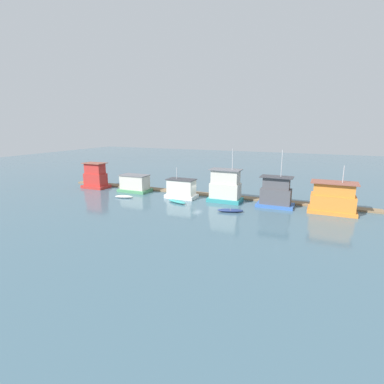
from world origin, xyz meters
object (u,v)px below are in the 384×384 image
(houseboat_white, at_px, (181,189))
(houseboat_orange, at_px, (333,199))
(houseboat_teal, at_px, (225,187))
(houseboat_blue, at_px, (276,194))
(dinghy_teal, at_px, (177,201))
(houseboat_green, at_px, (135,184))
(dinghy_navy, at_px, (230,210))
(houseboat_red, at_px, (95,177))
(dinghy_white, at_px, (124,197))

(houseboat_white, height_order, houseboat_orange, houseboat_orange)
(houseboat_teal, xyz_separation_m, houseboat_blue, (8.44, 0.24, -0.45))
(houseboat_white, xyz_separation_m, dinghy_teal, (0.87, -3.52, -1.39))
(houseboat_green, relative_size, dinghy_teal, 1.52)
(dinghy_navy, bearing_deg, houseboat_red, 169.34)
(houseboat_orange, height_order, dinghy_navy, houseboat_orange)
(houseboat_blue, bearing_deg, dinghy_white, -168.94)
(houseboat_white, relative_size, houseboat_blue, 0.60)
(dinghy_white, relative_size, dinghy_teal, 0.86)
(dinghy_white, bearing_deg, houseboat_blue, 11.06)
(houseboat_teal, bearing_deg, dinghy_teal, -149.70)
(houseboat_green, bearing_deg, houseboat_orange, -0.43)
(houseboat_red, relative_size, houseboat_green, 0.86)
(houseboat_red, height_order, dinghy_white, houseboat_red)
(houseboat_teal, height_order, dinghy_navy, houseboat_teal)
(houseboat_blue, relative_size, dinghy_white, 2.62)
(houseboat_orange, distance_m, dinghy_white, 34.87)
(houseboat_red, height_order, houseboat_orange, houseboat_orange)
(houseboat_red, bearing_deg, houseboat_orange, 0.10)
(houseboat_teal, height_order, dinghy_teal, houseboat_teal)
(houseboat_green, relative_size, houseboat_white, 1.12)
(houseboat_white, bearing_deg, houseboat_blue, 3.17)
(houseboat_red, distance_m, houseboat_blue, 36.83)
(houseboat_blue, relative_size, houseboat_orange, 1.27)
(houseboat_green, height_order, dinghy_white, houseboat_green)
(houseboat_teal, distance_m, houseboat_orange, 16.82)
(houseboat_white, bearing_deg, dinghy_white, -156.44)
(houseboat_teal, xyz_separation_m, houseboat_orange, (16.81, 0.12, -0.43))
(houseboat_green, xyz_separation_m, houseboat_teal, (18.83, -0.39, 0.98))
(houseboat_green, height_order, houseboat_orange, houseboat_orange)
(dinghy_white, distance_m, dinghy_navy, 20.40)
(dinghy_white, distance_m, dinghy_teal, 10.50)
(houseboat_white, xyz_separation_m, dinghy_white, (-9.61, -4.19, -1.40))
(houseboat_green, xyz_separation_m, dinghy_navy, (21.55, -6.20, -1.32))
(houseboat_blue, xyz_separation_m, dinghy_white, (-26.09, -5.10, -1.88))
(houseboat_white, bearing_deg, houseboat_orange, 1.83)
(houseboat_blue, bearing_deg, dinghy_navy, -133.40)
(houseboat_orange, distance_m, dinghy_navy, 15.40)
(houseboat_blue, xyz_separation_m, dinghy_teal, (-15.61, -4.43, -1.87))
(houseboat_red, distance_m, houseboat_white, 20.36)
(dinghy_teal, bearing_deg, houseboat_red, 168.70)
(dinghy_navy, bearing_deg, houseboat_orange, 22.84)
(houseboat_red, bearing_deg, houseboat_teal, -0.09)
(houseboat_red, bearing_deg, houseboat_green, 2.07)
(houseboat_green, bearing_deg, dinghy_navy, -16.05)
(houseboat_white, relative_size, houseboat_orange, 0.76)
(houseboat_teal, height_order, houseboat_blue, houseboat_teal)
(dinghy_white, bearing_deg, houseboat_white, 23.56)
(houseboat_orange, height_order, dinghy_white, houseboat_orange)
(houseboat_red, relative_size, dinghy_navy, 1.29)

